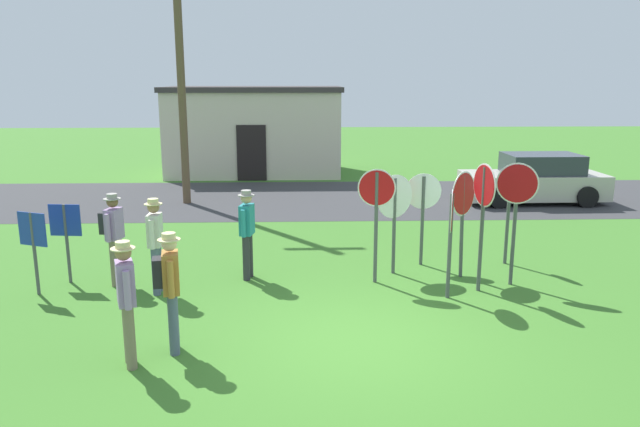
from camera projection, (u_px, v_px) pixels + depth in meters
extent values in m
plane|color=#3D7528|center=(356.00, 342.00, 8.87)|extent=(80.00, 80.00, 0.00)
cube|color=#38383A|center=(325.00, 198.00, 19.44)|extent=(60.00, 6.40, 0.01)
cube|color=beige|center=(255.00, 133.00, 24.37)|extent=(6.75, 3.81, 3.28)
cube|color=#383333|center=(254.00, 89.00, 23.99)|extent=(6.95, 4.01, 0.20)
cube|color=black|center=(252.00, 153.00, 22.62)|extent=(1.10, 0.08, 2.10)
cylinder|color=brown|center=(180.00, 59.00, 17.80)|extent=(0.24, 0.24, 8.72)
cube|color=#B7B2A3|center=(532.00, 185.00, 18.82)|extent=(4.31, 1.83, 0.76)
cube|color=#2D333D|center=(542.00, 164.00, 18.69)|extent=(2.25, 1.55, 0.60)
cylinder|color=black|center=(499.00, 198.00, 17.94)|extent=(0.64, 0.22, 0.64)
cylinder|color=black|center=(481.00, 187.00, 19.69)|extent=(0.64, 0.22, 0.64)
cylinder|color=black|center=(587.00, 197.00, 18.05)|extent=(0.64, 0.22, 0.64)
cylinder|color=black|center=(561.00, 186.00, 19.80)|extent=(0.64, 0.22, 0.64)
cylinder|color=#474C4C|center=(508.00, 219.00, 12.42)|extent=(0.09, 0.09, 1.92)
cylinder|color=white|center=(510.00, 185.00, 12.26)|extent=(0.17, 0.59, 0.61)
cylinder|color=#B70F14|center=(511.00, 185.00, 12.27)|extent=(0.16, 0.55, 0.56)
cylinder|color=#474C4C|center=(482.00, 230.00, 10.77)|extent=(0.08, 0.08, 2.28)
cylinder|color=white|center=(484.00, 185.00, 10.59)|extent=(0.16, 0.76, 0.78)
cylinder|color=#B70F14|center=(484.00, 185.00, 10.59)|extent=(0.16, 0.71, 0.72)
cylinder|color=#474C4C|center=(422.00, 221.00, 12.35)|extent=(0.07, 0.08, 1.86)
cylinder|color=white|center=(423.00, 191.00, 12.21)|extent=(0.73, 0.02, 0.73)
cylinder|color=#B70F14|center=(423.00, 191.00, 12.22)|extent=(0.68, 0.02, 0.68)
cylinder|color=#474C4C|center=(514.00, 226.00, 11.15)|extent=(0.12, 0.19, 2.24)
cylinder|color=white|center=(517.00, 183.00, 10.98)|extent=(0.73, 0.29, 0.76)
cylinder|color=#B70F14|center=(517.00, 184.00, 10.97)|extent=(0.68, 0.27, 0.70)
cylinder|color=#474C4C|center=(462.00, 227.00, 11.59)|extent=(0.14, 0.14, 2.01)
cylinder|color=white|center=(464.00, 194.00, 11.45)|extent=(0.62, 0.64, 0.86)
cylinder|color=#B70F14|center=(464.00, 194.00, 11.45)|extent=(0.58, 0.60, 0.80)
cylinder|color=#474C4C|center=(394.00, 226.00, 11.80)|extent=(0.10, 0.11, 1.91)
cylinder|color=white|center=(395.00, 197.00, 11.67)|extent=(0.75, 0.44, 0.86)
cylinder|color=#B70F14|center=(395.00, 196.00, 11.68)|extent=(0.70, 0.41, 0.79)
cylinder|color=#474C4C|center=(450.00, 246.00, 10.46)|extent=(0.09, 0.09, 1.88)
cylinder|color=white|center=(451.00, 211.00, 10.32)|extent=(0.20, 0.73, 0.75)
cylinder|color=#B70F14|center=(452.00, 211.00, 10.32)|extent=(0.19, 0.68, 0.70)
cylinder|color=#474C4C|center=(376.00, 228.00, 11.25)|extent=(0.08, 0.08, 2.12)
cylinder|color=white|center=(377.00, 188.00, 11.08)|extent=(0.70, 0.11, 0.70)
cylinder|color=#B70F14|center=(377.00, 188.00, 11.07)|extent=(0.65, 0.10, 0.65)
cylinder|color=#7A6B56|center=(129.00, 332.00, 8.15)|extent=(0.14, 0.14, 0.88)
cylinder|color=#7A6B56|center=(130.00, 338.00, 7.95)|extent=(0.14, 0.14, 0.88)
cube|color=#9E7AB2|center=(125.00, 283.00, 7.89)|extent=(0.33, 0.41, 0.58)
cylinder|color=#9E7AB2|center=(124.00, 279.00, 8.11)|extent=(0.09, 0.09, 0.52)
cylinder|color=#9E7AB2|center=(127.00, 290.00, 7.68)|extent=(0.09, 0.09, 0.52)
sphere|color=#9E7051|center=(123.00, 253.00, 7.80)|extent=(0.21, 0.21, 0.21)
cylinder|color=beige|center=(123.00, 248.00, 7.79)|extent=(0.32, 0.31, 0.02)
cylinder|color=beige|center=(123.00, 245.00, 7.78)|extent=(0.19, 0.19, 0.09)
cylinder|color=#4C5670|center=(159.00, 267.00, 10.92)|extent=(0.14, 0.14, 0.88)
cylinder|color=#4C5670|center=(156.00, 271.00, 10.71)|extent=(0.14, 0.14, 0.88)
cube|color=beige|center=(155.00, 230.00, 10.65)|extent=(0.22, 0.36, 0.58)
cylinder|color=beige|center=(158.00, 228.00, 10.89)|extent=(0.09, 0.09, 0.52)
cylinder|color=beige|center=(152.00, 235.00, 10.42)|extent=(0.09, 0.09, 0.52)
sphere|color=#9E7051|center=(153.00, 207.00, 10.56)|extent=(0.21, 0.21, 0.21)
cylinder|color=beige|center=(153.00, 204.00, 10.55)|extent=(0.32, 0.32, 0.02)
cylinder|color=beige|center=(153.00, 201.00, 10.54)|extent=(0.19, 0.19, 0.09)
cylinder|color=#4C5670|center=(174.00, 319.00, 8.58)|extent=(0.14, 0.14, 0.88)
cylinder|color=#4C5670|center=(174.00, 325.00, 8.37)|extent=(0.14, 0.14, 0.88)
cube|color=#B27533|center=(171.00, 273.00, 8.32)|extent=(0.28, 0.40, 0.58)
cylinder|color=#B27533|center=(171.00, 269.00, 8.55)|extent=(0.09, 0.09, 0.52)
cylinder|color=#B27533|center=(171.00, 280.00, 8.09)|extent=(0.09, 0.09, 0.52)
sphere|color=beige|center=(169.00, 244.00, 8.23)|extent=(0.21, 0.21, 0.21)
cylinder|color=beige|center=(169.00, 240.00, 8.21)|extent=(0.32, 0.31, 0.02)
cylinder|color=beige|center=(169.00, 236.00, 8.20)|extent=(0.19, 0.19, 0.09)
cube|color=#232328|center=(158.00, 272.00, 8.28)|extent=(0.19, 0.28, 0.40)
cylinder|color=#7A6B56|center=(120.00, 260.00, 11.37)|extent=(0.14, 0.14, 0.88)
cylinder|color=#7A6B56|center=(114.00, 263.00, 11.16)|extent=(0.14, 0.14, 0.88)
cube|color=#9E7AB2|center=(114.00, 224.00, 11.10)|extent=(0.28, 0.39, 0.58)
cylinder|color=#9E7AB2|center=(120.00, 222.00, 11.34)|extent=(0.09, 0.09, 0.52)
cylinder|color=#9E7AB2|center=(108.00, 228.00, 10.88)|extent=(0.09, 0.09, 0.52)
sphere|color=brown|center=(112.00, 202.00, 11.01)|extent=(0.21, 0.21, 0.21)
cylinder|color=gray|center=(112.00, 199.00, 11.00)|extent=(0.31, 0.32, 0.02)
cylinder|color=gray|center=(112.00, 196.00, 10.99)|extent=(0.19, 0.19, 0.09)
cube|color=#232328|center=(105.00, 223.00, 11.12)|extent=(0.18, 0.28, 0.40)
cylinder|color=#2D2D33|center=(249.00, 255.00, 11.71)|extent=(0.14, 0.14, 0.88)
cylinder|color=#2D2D33|center=(246.00, 258.00, 11.50)|extent=(0.14, 0.14, 0.88)
cube|color=teal|center=(247.00, 220.00, 11.44)|extent=(0.28, 0.39, 0.58)
cylinder|color=teal|center=(250.00, 218.00, 11.68)|extent=(0.09, 0.09, 0.52)
cylinder|color=teal|center=(243.00, 224.00, 11.21)|extent=(0.09, 0.09, 0.52)
sphere|color=tan|center=(246.00, 198.00, 11.35)|extent=(0.21, 0.21, 0.21)
cylinder|color=gray|center=(246.00, 195.00, 11.34)|extent=(0.31, 0.32, 0.02)
cylinder|color=gray|center=(246.00, 193.00, 11.33)|extent=(0.19, 0.19, 0.09)
cylinder|color=#4C4C51|center=(67.00, 244.00, 11.29)|extent=(0.06, 0.06, 1.52)
cube|color=#1E389E|center=(65.00, 220.00, 11.19)|extent=(0.60, 0.09, 0.60)
cylinder|color=#4C4C51|center=(35.00, 254.00, 10.66)|extent=(0.06, 0.06, 1.51)
cube|color=#1E389E|center=(32.00, 229.00, 10.56)|extent=(0.56, 0.25, 0.60)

